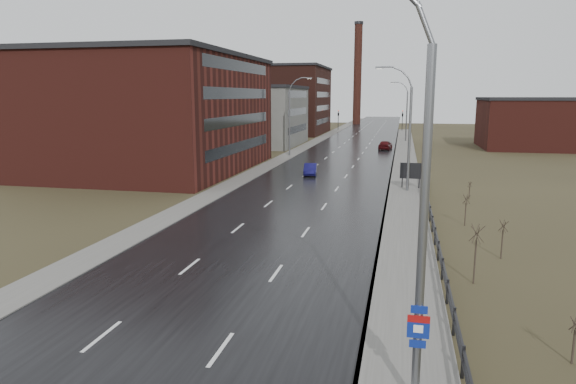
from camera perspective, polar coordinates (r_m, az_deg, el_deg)
The scene contains 24 objects.
road at distance 72.59m, azimuth 6.02°, elevation 3.70°, with size 14.00×300.00×0.06m, color black.
sidewalk_right at distance 47.40m, azimuth 12.87°, elevation -0.13°, with size 3.20×180.00×0.18m, color #595651.
curb_right at distance 47.41m, azimuth 11.03°, elevation -0.06°, with size 0.16×180.00×0.18m, color slate.
sidewalk_left at distance 73.96m, azimuth -0.32°, elevation 3.91°, with size 2.40×260.00×0.12m, color #595651.
warehouse_near at distance 63.70m, azimuth -14.86°, elevation 8.52°, with size 22.44×28.56×13.50m.
warehouse_mid at distance 93.41m, azimuth -3.76°, elevation 8.49°, with size 16.32×20.40×10.50m.
warehouse_far at distance 123.60m, azimuth -2.08°, elevation 10.19°, with size 26.52×24.48×15.50m.
building_right at distance 96.29m, azimuth 26.04°, elevation 6.91°, with size 18.36×16.32×8.50m.
smokestack at distance 162.36m, azimuth 7.74°, elevation 12.94°, with size 2.70×2.70×30.70m.
streetlight_main at distance 13.86m, azimuth 13.58°, elevation -0.78°, with size 3.91×0.29×12.11m.
streetlight_right_mid at distance 47.69m, azimuth 13.03°, elevation 6.89°, with size 3.36×0.28×11.35m.
streetlight_left at distance 75.35m, azimuth 0.40°, elevation 8.44°, with size 3.36×0.28×11.35m.
streetlight_right_far at distance 101.64m, azimuth 12.89°, elevation 8.75°, with size 3.36×0.28×11.35m.
guardrail at distance 31.04m, azimuth 16.11°, elevation -4.76°, with size 0.10×53.05×1.10m.
shrub_b at distance 19.89m, azimuth 29.21°, elevation -14.12°, with size 0.39×0.41×1.62m.
shrub_c at distance 25.68m, azimuth 20.11°, elevation -6.34°, with size 0.67×0.71×2.86m.
shrub_d at distance 30.17m, azimuth 22.72°, elevation -4.78°, with size 0.51×0.54×2.15m.
shrub_e at distance 36.88m, azimuth 19.14°, elevation -1.83°, with size 0.51×0.54×2.15m.
shrub_f at distance 46.41m, azimuth 19.52°, elevation 0.20°, with size 0.38×0.39×1.55m.
billboard at distance 49.64m, azimuth 13.52°, elevation 2.22°, with size 2.05×0.17×2.55m.
traffic_light_left at distance 132.66m, azimuth 5.62°, elevation 8.81°, with size 0.58×2.73×5.30m.
traffic_light_right at distance 131.67m, azimuth 12.62°, elevation 8.59°, with size 0.58×2.73×5.30m.
car_near at distance 57.11m, azimuth 2.50°, elevation 2.49°, with size 1.36×3.90×1.29m, color #100E48.
car_far at distance 85.60m, azimuth 10.76°, elevation 5.13°, with size 1.85×4.61×1.57m, color #410A0D.
Camera 1 is at (8.17, -11.60, 8.73)m, focal length 32.00 mm.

